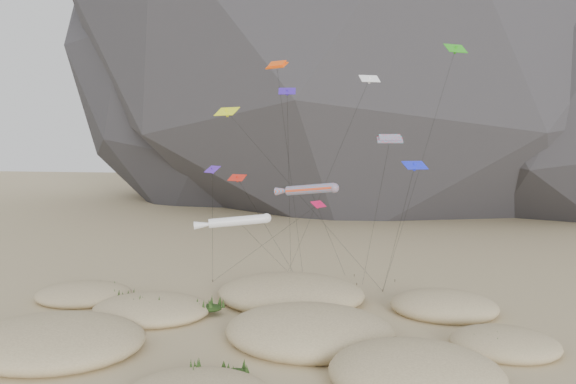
# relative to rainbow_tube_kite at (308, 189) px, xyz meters

# --- Properties ---
(ground) EXTENTS (500.00, 500.00, 0.00)m
(ground) POSITION_rel_rainbow_tube_kite_xyz_m (-1.27, -12.69, -12.37)
(ground) COLOR #CCB789
(ground) RESTS_ON ground
(dunes) EXTENTS (52.79, 36.17, 3.93)m
(dunes) POSITION_rel_rainbow_tube_kite_xyz_m (-2.72, -9.12, -11.62)
(dunes) COLOR #CCB789
(dunes) RESTS_ON ground
(dune_grass) EXTENTS (42.34, 27.20, 1.52)m
(dune_grass) POSITION_rel_rainbow_tube_kite_xyz_m (-1.60, -8.56, -11.51)
(dune_grass) COLOR black
(dune_grass) RESTS_ON ground
(kite_stakes) EXTENTS (22.25, 6.89, 0.30)m
(kite_stakes) POSITION_rel_rainbow_tube_kite_xyz_m (0.00, 10.40, -12.22)
(kite_stakes) COLOR #3F2D1E
(kite_stakes) RESTS_ON ground
(rainbow_tube_kite) EXTENTS (7.07, 15.33, 13.17)m
(rainbow_tube_kite) POSITION_rel_rainbow_tube_kite_xyz_m (0.00, 0.00, 0.00)
(rainbow_tube_kite) COLOR #F9461A
(rainbow_tube_kite) RESTS_ON ground
(white_tube_kite) EXTENTS (7.32, 18.61, 10.28)m
(white_tube_kite) POSITION_rel_rainbow_tube_kite_xyz_m (-6.46, -5.15, -2.84)
(white_tube_kite) COLOR silver
(white_tube_kite) RESTS_ON ground
(orange_parafoil) EXTENTS (2.65, 12.57, 26.15)m
(orange_parafoil) POSITION_rel_rainbow_tube_kite_xyz_m (-3.95, 3.17, 12.98)
(orange_parafoil) COLOR #F44E0C
(orange_parafoil) RESTS_ON ground
(multi_parafoil) EXTENTS (4.51, 13.54, 18.06)m
(multi_parafoil) POSITION_rel_rainbow_tube_kite_xyz_m (8.35, -2.73, 5.04)
(multi_parafoil) COLOR #FF1A38
(multi_parafoil) RESTS_ON ground
(delta_kites) EXTENTS (29.08, 19.73, 27.17)m
(delta_kites) POSITION_rel_rainbow_tube_kite_xyz_m (0.94, -0.59, 6.05)
(delta_kites) COLOR #361A9D
(delta_kites) RESTS_ON ground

